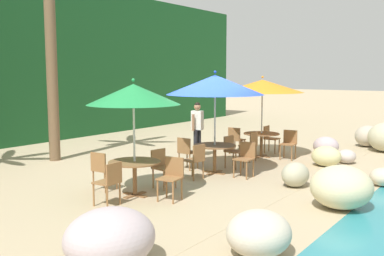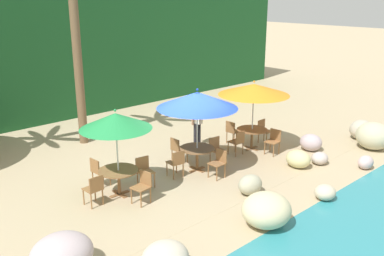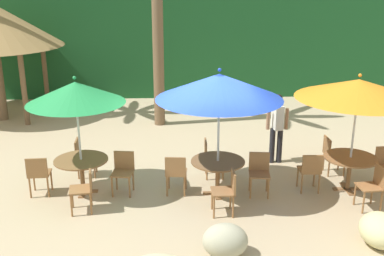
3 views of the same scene
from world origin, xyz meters
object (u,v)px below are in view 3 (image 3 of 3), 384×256
object	(u,v)px
dining_table_green	(81,165)
waiter_in_white	(277,124)
chair_green_left	(39,173)
umbrella_green	(76,93)
chair_blue_seaward	(259,170)
chair_green_seaward	(123,169)
chair_blue_right	(227,189)
chair_blue_left	(176,172)
dining_table_blue	(218,166)
chair_green_inland	(82,155)
umbrella_orange	(359,89)
chair_blue_inland	(211,156)
chair_orange_right	(374,184)
chair_green_right	(85,187)
umbrella_blue	(219,86)
chair_orange_left	(310,169)
chair_orange_inland	(331,153)
dining_table_orange	(350,163)

from	to	relation	value
dining_table_green	waiter_in_white	bearing A→B (deg)	18.43
chair_green_left	dining_table_green	bearing A→B (deg)	9.26
umbrella_green	chair_blue_seaward	distance (m)	4.00
chair_green_seaward	chair_blue_right	world-z (taller)	same
waiter_in_white	chair_blue_left	bearing A→B (deg)	-145.66
dining_table_blue	chair_blue_seaward	xyz separation A→B (m)	(0.85, -0.01, -0.10)
chair_green_inland	umbrella_orange	size ratio (longest dim) A/B	0.35
chair_green_inland	chair_blue_left	bearing A→B (deg)	-26.59
chair_green_inland	chair_blue_inland	world-z (taller)	same
umbrella_green	chair_orange_right	xyz separation A→B (m)	(5.73, -0.96, -1.63)
chair_green_left	chair_green_right	size ratio (longest dim) A/B	1.00
chair_blue_left	chair_blue_right	distance (m)	1.28
umbrella_green	chair_green_inland	world-z (taller)	umbrella_green
chair_green_right	umbrella_blue	distance (m)	3.19
chair_blue_seaward	chair_blue_right	size ratio (longest dim) A/B	1.00
umbrella_green	umbrella_orange	size ratio (longest dim) A/B	0.99
dining_table_green	chair_orange_left	bearing A→B (deg)	-2.40
chair_green_inland	chair_orange_inland	world-z (taller)	same
chair_green_left	dining_table_orange	bearing A→B (deg)	0.18
chair_green_inland	chair_orange_left	size ratio (longest dim) A/B	1.00
dining_table_green	chair_orange_inland	bearing A→B (deg)	7.62
umbrella_orange	dining_table_orange	size ratio (longest dim) A/B	2.27
umbrella_blue	chair_blue_right	size ratio (longest dim) A/B	3.04
chair_blue_right	umbrella_orange	xyz separation A→B (m)	(2.67, 0.92, 1.67)
chair_green_seaward	umbrella_blue	distance (m)	2.63
dining_table_blue	chair_blue_left	world-z (taller)	chair_blue_left
chair_orange_left	chair_blue_left	bearing A→B (deg)	-179.98
chair_green_left	chair_blue_inland	xyz separation A→B (m)	(3.56, 0.80, 0.00)
chair_blue_inland	chair_orange_left	size ratio (longest dim) A/B	1.00
chair_green_inland	umbrella_blue	xyz separation A→B (m)	(2.94, -1.04, 1.77)
chair_blue_right	dining_table_orange	size ratio (longest dim) A/B	0.79
chair_blue_seaward	chair_orange_right	size ratio (longest dim) A/B	1.00
chair_blue_seaward	chair_orange_inland	world-z (taller)	same
umbrella_green	chair_blue_left	xyz separation A→B (m)	(1.94, -0.20, -1.63)
umbrella_orange	chair_blue_seaward	bearing A→B (deg)	-177.50
umbrella_green	dining_table_green	distance (m)	1.53
chair_green_seaward	chair_blue_left	distance (m)	1.10
chair_green_left	dining_table_blue	xyz separation A→B (m)	(3.64, -0.06, 0.10)
dining_table_green	chair_orange_inland	distance (m)	5.51
chair_blue_inland	chair_orange_inland	xyz separation A→B (m)	(2.74, 0.07, 0.00)
umbrella_green	chair_green_seaward	xyz separation A→B (m)	(0.85, -0.02, -1.63)
chair_green_inland	chair_blue_seaward	xyz separation A→B (m)	(3.79, -1.04, 0.00)
umbrella_blue	dining_table_orange	bearing A→B (deg)	1.56
chair_blue_inland	chair_green_right	bearing A→B (deg)	-149.30
chair_green_right	umbrella_orange	bearing A→B (deg)	7.56
chair_orange_inland	waiter_in_white	size ratio (longest dim) A/B	0.51
umbrella_blue	chair_blue_left	distance (m)	1.97
chair_blue_right	umbrella_orange	world-z (taller)	umbrella_orange
chair_orange_inland	dining_table_green	bearing A→B (deg)	-172.38
chair_blue_seaward	dining_table_orange	size ratio (longest dim) A/B	0.79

